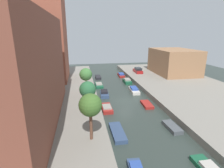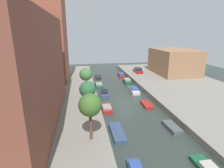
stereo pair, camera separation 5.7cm
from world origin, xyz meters
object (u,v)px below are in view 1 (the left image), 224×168
object	(u,v)px
street_tree_0	(90,105)
moored_boat_right_5	(121,75)
moored_boat_right_1	(172,127)
moored_boat_right_3	(134,90)
apartment_tower_far	(43,33)
moored_boat_left_1	(117,132)
moored_boat_right_2	(147,104)
street_tree_2	(86,75)
moored_boat_left_4	(99,85)
moored_boat_right_4	(127,81)
parked_car	(138,70)
moored_boat_left_2	(107,108)
low_block_right	(174,61)
apartment_block_near	(1,73)
moored_boat_left_3	(104,94)
moored_boat_left_5	(98,77)
street_tree_1	(88,90)

from	to	relation	value
street_tree_0	moored_boat_right_5	world-z (taller)	street_tree_0
moored_boat_right_1	moored_boat_right_3	xyz separation A→B (m)	(-0.48, 15.64, 0.14)
apartment_tower_far	moored_boat_left_1	bearing A→B (deg)	-64.25
moored_boat_right_2	street_tree_2	bearing A→B (deg)	159.31
apartment_tower_far	moored_boat_left_4	world-z (taller)	apartment_tower_far
moored_boat_right_3	moored_boat_right_4	distance (m)	7.10
street_tree_2	moored_boat_right_2	distance (m)	11.87
moored_boat_left_4	moored_boat_right_4	xyz separation A→B (m)	(7.27, 1.63, 0.15)
parked_car	moored_boat_left_2	xyz separation A→B (m)	(-12.37, -22.07, -1.29)
street_tree_2	low_block_right	bearing A→B (deg)	31.28
moored_boat_left_4	moored_boat_right_1	xyz separation A→B (m)	(7.42, -21.11, -0.03)
low_block_right	moored_boat_left_1	world-z (taller)	low_block_right
moored_boat_left_1	moored_boat_right_5	size ratio (longest dim) A/B	1.01
moored_boat_left_4	moored_boat_right_4	world-z (taller)	moored_boat_right_4
street_tree_0	moored_boat_right_2	size ratio (longest dim) A/B	1.50
low_block_right	moored_boat_right_2	bearing A→B (deg)	-127.93
apartment_block_near	moored_boat_right_3	world-z (taller)	apartment_block_near
moored_boat_left_3	moored_boat_right_1	world-z (taller)	moored_boat_left_3
street_tree_0	moored_boat_right_1	distance (m)	11.76
moored_boat_right_3	moored_boat_right_5	xyz separation A→B (m)	(0.42, 14.19, -0.03)
street_tree_2	moored_boat_right_5	world-z (taller)	street_tree_2
street_tree_0	parked_car	world-z (taller)	street_tree_0
low_block_right	moored_boat_left_2	distance (m)	29.65
moored_boat_right_1	street_tree_2	bearing A→B (deg)	131.91
parked_car	street_tree_0	bearing A→B (deg)	-116.10
moored_boat_left_5	moored_boat_right_3	distance (m)	14.48
apartment_tower_far	moored_boat_right_3	size ratio (longest dim) A/B	4.73
low_block_right	parked_car	xyz separation A→B (m)	(-9.54, 2.50, -2.75)
moored_boat_right_1	apartment_tower_far	bearing A→B (deg)	127.44
street_tree_1	street_tree_2	xyz separation A→B (m)	(0.00, 7.00, 0.57)
moored_boat_left_3	moored_boat_right_5	distance (m)	16.94
street_tree_1	moored_boat_left_3	bearing A→B (deg)	69.44
apartment_block_near	moored_boat_left_5	world-z (taller)	apartment_block_near
moored_boat_right_1	moored_boat_right_3	world-z (taller)	moored_boat_right_3
moored_boat_left_2	moored_boat_right_1	size ratio (longest dim) A/B	1.15
apartment_block_near	street_tree_2	distance (m)	13.55
moored_boat_right_1	moored_boat_right_4	size ratio (longest dim) A/B	0.85
moored_boat_left_5	moored_boat_right_5	world-z (taller)	moored_boat_right_5
low_block_right	street_tree_1	world-z (taller)	low_block_right
moored_boat_left_4	moored_boat_right_4	bearing A→B (deg)	12.64
moored_boat_left_1	moored_boat_right_4	bearing A→B (deg)	72.52
moored_boat_right_3	moored_boat_left_5	bearing A→B (deg)	116.31
moored_boat_right_2	parked_car	bearing A→B (deg)	76.24
moored_boat_left_4	moored_boat_right_1	bearing A→B (deg)	-70.64
apartment_block_near	moored_boat_right_5	world-z (taller)	apartment_block_near
moored_boat_right_1	parked_car	bearing A→B (deg)	80.76
apartment_tower_far	parked_car	world-z (taller)	apartment_tower_far
moored_boat_left_3	moored_boat_left_5	distance (m)	14.23
moored_boat_left_4	street_tree_1	bearing A→B (deg)	-101.12
moored_boat_right_4	street_tree_0	bearing A→B (deg)	-112.95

